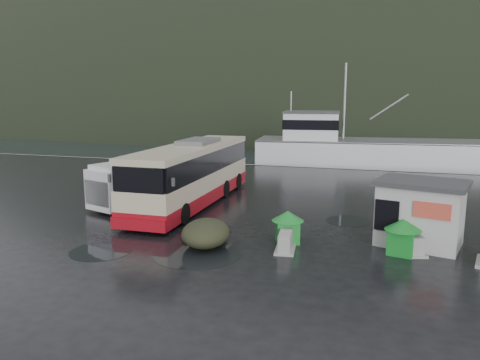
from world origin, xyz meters
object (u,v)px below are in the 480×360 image
(waste_bin_left, at_px, (287,242))
(fishing_trawler, at_px, (375,161))
(dome_tent, at_px, (206,246))
(coach_bus, at_px, (193,204))
(jersey_barrier_b, at_px, (411,252))
(jersey_barrier_a, at_px, (285,250))
(waste_bin_right, at_px, (401,254))
(white_van, at_px, (142,204))
(ticket_kiosk, at_px, (418,245))

(waste_bin_left, distance_m, fishing_trawler, 28.69)
(dome_tent, xyz_separation_m, fishing_trawler, (6.78, 30.01, 0.00))
(coach_bus, relative_size, jersey_barrier_b, 8.06)
(jersey_barrier_b, distance_m, fishing_trawler, 28.39)
(jersey_barrier_a, bearing_deg, jersey_barrier_b, 14.04)
(waste_bin_right, bearing_deg, jersey_barrier_a, -168.95)
(fishing_trawler, bearing_deg, waste_bin_right, -92.25)
(white_van, height_order, jersey_barrier_b, white_van)
(waste_bin_right, bearing_deg, dome_tent, -170.91)
(white_van, bearing_deg, fishing_trawler, 80.28)
(fishing_trawler, bearing_deg, dome_tent, -107.81)
(ticket_kiosk, distance_m, jersey_barrier_a, 6.00)
(ticket_kiosk, bearing_deg, dome_tent, -147.40)
(coach_bus, xyz_separation_m, jersey_barrier_b, (12.22, -5.64, 0.00))
(waste_bin_right, xyz_separation_m, jersey_barrier_b, (0.41, 0.36, 0.00))
(jersey_barrier_b, bearing_deg, ticket_kiosk, 73.42)
(jersey_barrier_a, xyz_separation_m, jersey_barrier_b, (5.14, 1.29, 0.00))
(coach_bus, bearing_deg, fishing_trawler, 65.22)
(dome_tent, bearing_deg, waste_bin_right, 9.09)
(coach_bus, distance_m, white_van, 3.09)
(coach_bus, relative_size, fishing_trawler, 0.49)
(coach_bus, xyz_separation_m, dome_tent, (3.61, -7.32, 0.00))
(coach_bus, xyz_separation_m, white_van, (-2.89, -1.09, 0.00))
(ticket_kiosk, height_order, jersey_barrier_b, ticket_kiosk)
(white_van, relative_size, waste_bin_right, 4.31)
(coach_bus, bearing_deg, ticket_kiosk, -19.87)
(white_van, height_order, jersey_barrier_a, white_van)
(white_van, bearing_deg, waste_bin_right, 0.97)
(waste_bin_right, bearing_deg, coach_bus, 153.05)
(dome_tent, height_order, jersey_barrier_a, dome_tent)
(dome_tent, relative_size, jersey_barrier_b, 1.73)
(waste_bin_right, bearing_deg, ticket_kiosk, 63.40)
(coach_bus, relative_size, waste_bin_right, 9.05)
(ticket_kiosk, relative_size, fishing_trawler, 0.13)
(white_van, height_order, waste_bin_right, white_van)
(coach_bus, bearing_deg, jersey_barrier_b, -24.95)
(dome_tent, distance_m, fishing_trawler, 30.76)
(coach_bus, relative_size, white_van, 2.10)
(waste_bin_left, bearing_deg, dome_tent, -155.43)
(dome_tent, bearing_deg, jersey_barrier_b, 11.00)
(white_van, height_order, fishing_trawler, fishing_trawler)
(coach_bus, bearing_deg, waste_bin_left, -39.95)
(coach_bus, height_order, jersey_barrier_a, coach_bus)
(waste_bin_left, relative_size, waste_bin_right, 0.96)
(coach_bus, height_order, white_van, coach_bus)
(ticket_kiosk, xyz_separation_m, fishing_trawler, (-2.17, 27.19, 0.00))
(jersey_barrier_a, bearing_deg, coach_bus, 135.63)
(white_van, xyz_separation_m, jersey_barrier_b, (15.11, -4.56, 0.00))
(dome_tent, bearing_deg, fishing_trawler, 77.27)
(white_van, xyz_separation_m, dome_tent, (6.50, -6.23, 0.00))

